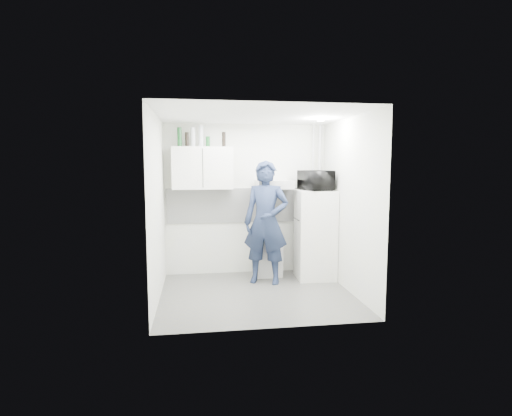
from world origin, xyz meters
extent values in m
plane|color=#55534C|center=(0.00, 0.00, 0.00)|extent=(2.80, 2.80, 0.00)
plane|color=white|center=(0.00, 0.00, 2.60)|extent=(2.80, 2.80, 0.00)
plane|color=silver|center=(0.00, 1.25, 1.30)|extent=(2.80, 0.00, 2.80)
plane|color=silver|center=(-1.40, 0.00, 1.30)|extent=(0.00, 2.60, 2.60)
plane|color=silver|center=(1.40, 0.00, 1.30)|extent=(0.00, 2.60, 2.60)
imported|color=#1C2742|center=(0.24, 0.58, 0.99)|extent=(0.84, 0.69, 1.97)
cube|color=silver|center=(0.34, 1.00, 0.36)|extent=(0.46, 0.46, 0.73)
cube|color=white|center=(1.10, 0.71, 0.74)|extent=(0.64, 0.64, 1.48)
cube|color=black|center=(0.34, 1.00, 0.74)|extent=(0.44, 0.44, 0.03)
cylinder|color=silver|center=(0.33, 0.97, 0.81)|extent=(0.19, 0.19, 0.11)
imported|color=black|center=(1.10, 0.71, 1.65)|extent=(0.67, 0.52, 0.33)
cylinder|color=#144C1E|center=(-1.12, 1.07, 2.36)|extent=(0.07, 0.07, 0.31)
cylinder|color=black|center=(-1.00, 1.07, 2.32)|extent=(0.06, 0.06, 0.24)
cylinder|color=#B2B7BC|center=(-0.90, 1.07, 2.36)|extent=(0.08, 0.08, 0.32)
cylinder|color=#B2B7BC|center=(-0.77, 1.07, 2.37)|extent=(0.08, 0.08, 0.35)
cylinder|color=#144C1E|center=(-0.66, 1.07, 2.29)|extent=(0.07, 0.07, 0.17)
cylinder|color=black|center=(-0.39, 1.07, 2.32)|extent=(0.06, 0.06, 0.25)
cube|color=white|center=(-0.75, 1.07, 1.85)|extent=(1.00, 0.35, 0.70)
cube|color=silver|center=(0.45, 1.00, 1.57)|extent=(0.60, 0.50, 0.14)
cube|color=white|center=(0.00, 1.24, 1.20)|extent=(2.74, 0.03, 0.60)
cylinder|color=silver|center=(1.30, 1.17, 1.30)|extent=(0.05, 0.05, 2.60)
cylinder|color=silver|center=(1.18, 1.17, 1.30)|extent=(0.04, 0.04, 2.60)
cylinder|color=white|center=(1.00, 0.20, 2.57)|extent=(0.10, 0.10, 0.02)
camera|label=1|loc=(-0.84, -5.66, 1.91)|focal=28.00mm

